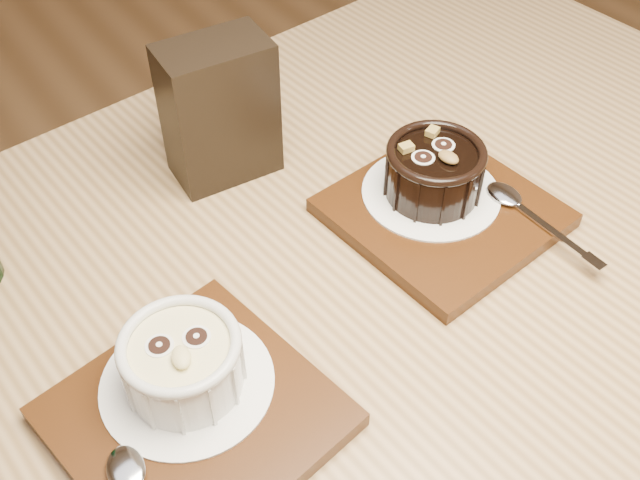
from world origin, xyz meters
The scene contains 9 objects.
table centered at (-0.15, -0.08, 0.66)m, with size 1.27×0.90×0.75m.
tray_left centered at (-0.28, -0.08, 0.76)m, with size 0.18×0.18×0.01m, color #43210B.
doily_left centered at (-0.27, -0.06, 0.77)m, with size 0.13×0.13×0.00m, color white.
ramekin_white centered at (-0.27, -0.06, 0.79)m, with size 0.09×0.09×0.05m.
tray_right centered at (0.01, -0.02, 0.76)m, with size 0.18×0.18×0.01m, color #43210B.
doily_right centered at (0.02, 0.00, 0.77)m, with size 0.13×0.13×0.00m, color white.
ramekin_dark centered at (0.02, 0.00, 0.80)m, with size 0.09×0.09×0.05m.
spoon_right centered at (0.07, -0.08, 0.77)m, with size 0.03×0.13×0.01m, color silver, non-canonical shape.
condiment_stand centered at (-0.12, 0.16, 0.82)m, with size 0.10×0.06×0.14m, color black.
Camera 1 is at (-0.37, -0.37, 1.24)m, focal length 42.00 mm.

